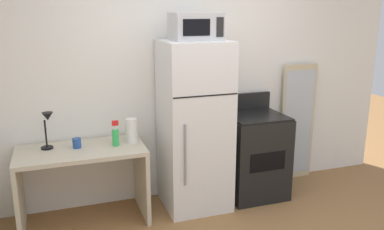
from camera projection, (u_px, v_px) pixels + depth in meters
wall_back_white at (185, 78)px, 4.37m from camera, size 5.00×0.10×2.60m
desk at (82, 171)px, 3.86m from camera, size 1.18×0.61×0.75m
desk_lamp at (47, 124)px, 3.74m from camera, size 0.14×0.12×0.35m
coffee_mug at (77, 143)px, 3.81m from camera, size 0.08×0.08×0.09m
spray_bottle at (116, 136)px, 3.86m from camera, size 0.06×0.06×0.25m
paper_towel_roll at (132, 131)px, 3.95m from camera, size 0.11×0.11×0.24m
refrigerator at (195, 126)px, 4.12m from camera, size 0.65×0.65×1.73m
microwave at (196, 27)px, 3.85m from camera, size 0.46×0.35×0.26m
oven_range at (254, 155)px, 4.46m from camera, size 0.63×0.61×1.10m
leaning_mirror at (297, 122)px, 4.86m from camera, size 0.44×0.03×1.40m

